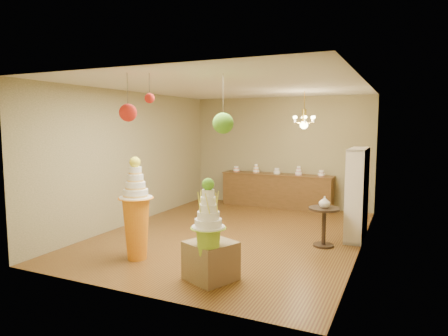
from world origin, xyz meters
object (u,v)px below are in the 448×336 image
at_px(pedestal_orange, 136,219).
at_px(sideboard, 277,190).
at_px(pedestal_green, 208,242).
at_px(round_table, 324,221).

xyz_separation_m(pedestal_orange, sideboard, (0.88, 5.05, -0.21)).
height_order(pedestal_green, pedestal_orange, pedestal_orange).
distance_m(pedestal_orange, sideboard, 5.13).
height_order(sideboard, round_table, sideboard).
relative_size(pedestal_orange, sideboard, 0.57).
bearing_deg(sideboard, pedestal_orange, -99.89).
bearing_deg(round_table, pedestal_green, -114.22).
relative_size(pedestal_green, round_table, 2.09).
bearing_deg(pedestal_orange, round_table, 36.44).
distance_m(pedestal_green, pedestal_orange, 1.68).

